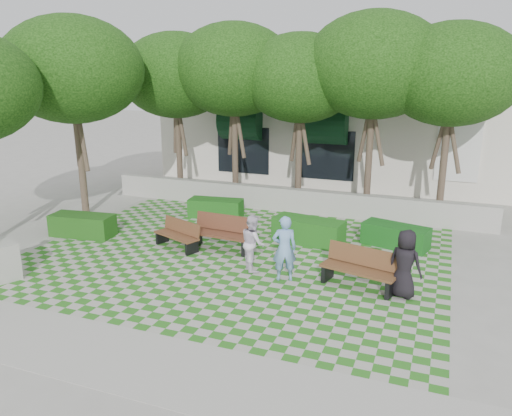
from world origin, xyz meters
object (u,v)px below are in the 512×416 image
at_px(bench_east, 360,269).
at_px(bench_mid, 222,233).
at_px(bench_west, 178,235).
at_px(hedge_east, 395,236).
at_px(hedge_west, 83,225).
at_px(person_dark, 405,264).
at_px(person_blue, 284,248).
at_px(person_white, 253,243).
at_px(hedge_midright, 308,231).
at_px(hedge_midleft, 216,208).

height_order(bench_east, bench_mid, bench_mid).
relative_size(bench_west, hedge_east, 0.86).
relative_size(hedge_west, person_dark, 1.22).
height_order(bench_west, hedge_west, bench_west).
xyz_separation_m(person_blue, person_white, (-1.02, 0.39, -0.10)).
bearing_deg(bench_east, hedge_west, -170.49).
relative_size(bench_east, hedge_midright, 0.91).
distance_m(bench_mid, bench_west, 1.37).
distance_m(hedge_midleft, person_white, 5.22).
distance_m(hedge_east, hedge_midleft, 6.64).
bearing_deg(hedge_west, hedge_midright, 15.88).
distance_m(hedge_west, person_white, 6.33).
bearing_deg(hedge_east, bench_west, -158.05).
bearing_deg(hedge_west, hedge_east, 15.15).
bearing_deg(hedge_west, person_dark, -5.14).
xyz_separation_m(hedge_midleft, person_white, (3.12, -4.16, 0.43)).
bearing_deg(bench_west, bench_east, 13.00).
relative_size(hedge_midleft, person_blue, 1.12).
distance_m(hedge_midright, person_white, 2.82).
height_order(person_blue, person_white, person_blue).
bearing_deg(hedge_midleft, hedge_west, -131.89).
bearing_deg(hedge_east, bench_east, -98.76).
xyz_separation_m(bench_west, person_white, (2.78, -0.76, 0.36)).
distance_m(person_blue, person_white, 1.10).
distance_m(bench_mid, hedge_west, 4.85).
height_order(hedge_east, hedge_midright, hedge_midright).
bearing_deg(person_blue, hedge_midright, -109.37).
distance_m(hedge_east, person_blue, 4.43).
xyz_separation_m(hedge_midright, person_dark, (3.17, -2.96, 0.46)).
bearing_deg(bench_west, hedge_midleft, 117.55).
bearing_deg(hedge_east, person_white, -136.59).
xyz_separation_m(bench_west, person_blue, (3.80, -1.15, 0.46)).
xyz_separation_m(hedge_midleft, person_dark, (7.14, -4.46, 0.50)).
bearing_deg(hedge_midright, hedge_west, -164.12).
height_order(hedge_midleft, person_dark, person_dark).
bearing_deg(person_dark, hedge_west, 14.72).
bearing_deg(person_dark, bench_west, 11.05).
xyz_separation_m(bench_east, hedge_east, (0.52, 3.40, -0.14)).
xyz_separation_m(bench_east, person_blue, (-1.91, -0.26, 0.39)).
bearing_deg(person_white, hedge_east, -82.40).
bearing_deg(person_white, hedge_midright, -53.41).
xyz_separation_m(bench_west, hedge_midright, (3.62, 1.90, -0.02)).
bearing_deg(bench_east, person_blue, -157.98).
xyz_separation_m(bench_mid, person_blue, (2.48, -1.53, 0.37)).
distance_m(bench_mid, person_white, 1.88).
height_order(hedge_midright, hedge_west, hedge_midright).
height_order(bench_west, hedge_midleft, bench_west).
xyz_separation_m(bench_mid, hedge_west, (-4.82, -0.51, -0.14)).
bearing_deg(person_blue, hedge_west, -30.62).
relative_size(hedge_west, person_white, 1.34).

